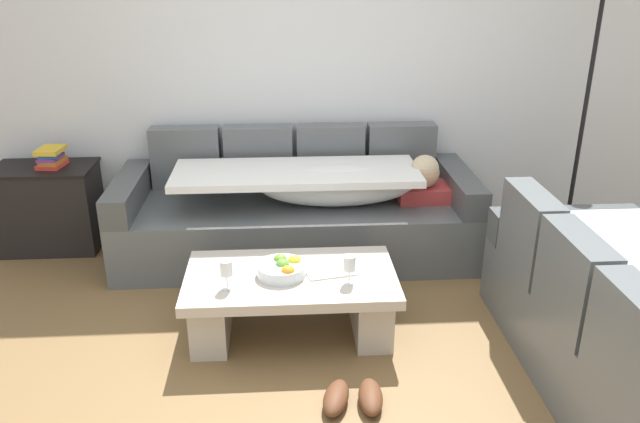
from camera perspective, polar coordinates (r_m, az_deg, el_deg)
The scene contains 13 objects.
ground_plane at distance 3.32m, azimuth -1.57°, elevation -16.15°, with size 14.00×14.00×0.00m, color brown.
back_wall at distance 4.80m, azimuth -2.76°, elevation 13.71°, with size 9.00×0.10×2.70m, color silver.
couch_along_wall at distance 4.57m, azimuth -1.59°, elevation -0.05°, with size 2.54×0.92×0.88m.
couch_near_window at distance 3.48m, azimuth 26.85°, elevation -10.10°, with size 0.92×2.02×0.88m.
coffee_table at distance 3.66m, azimuth -2.64°, elevation -7.66°, with size 1.20×0.68×0.38m.
fruit_bowl at distance 3.56m, azimuth -3.40°, elevation -5.18°, with size 0.28×0.28×0.10m.
wine_glass_near_left at distance 3.43m, azimuth -8.50°, elevation -5.19°, with size 0.07×0.07×0.17m.
wine_glass_near_right at distance 3.44m, azimuth 2.69°, elevation -4.82°, with size 0.07×0.07×0.17m.
open_magazine at distance 3.63m, azimuth 0.86°, elevation -5.28°, with size 0.28×0.21×0.01m, color white.
side_cabinet at distance 5.08m, azimuth -23.36°, elevation 0.33°, with size 0.72×0.44×0.64m.
book_stack_on_cabinet at distance 4.93m, azimuth -23.20°, elevation 4.54°, with size 0.19×0.23×0.14m.
floor_lamp at distance 4.88m, azimuth 22.71°, elevation 9.40°, with size 0.33×0.31×1.95m.
pair_of_shoes at distance 3.22m, azimuth 3.04°, elevation -16.49°, with size 0.33×0.29×0.09m.
Camera 1 is at (-0.08, -2.60, 2.06)m, focal length 35.26 mm.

